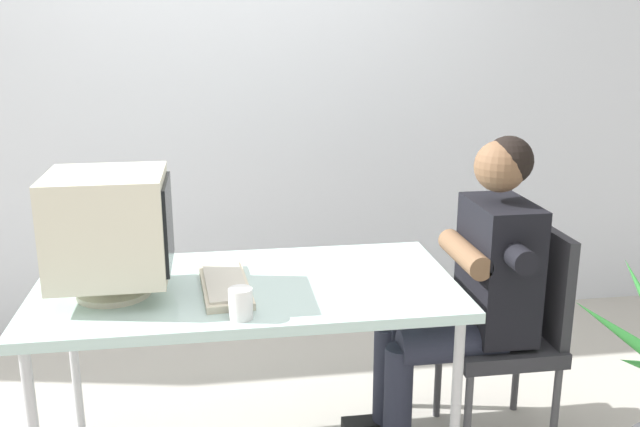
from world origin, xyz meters
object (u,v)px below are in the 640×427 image
Objects in this scene: keyboard at (225,284)px; desk at (247,296)px; crt_monitor at (110,227)px; desk_mug at (241,303)px; person_seated at (471,285)px; office_chair at (514,325)px.

desk is at bearing 23.24° from keyboard.
crt_monitor reaches higher than desk_mug.
person_seated is 12.38× the size of desk_mug.
person_seated is (0.94, 0.08, -0.09)m from keyboard.
crt_monitor is 0.53m from desk_mug.
desk is at bearing -176.94° from person_seated.
keyboard is 0.27m from desk_mug.
keyboard is 0.36× the size of person_seated.
desk is 1.20× the size of person_seated.
desk_mug is (-1.09, -0.34, 0.30)m from office_chair.
keyboard reaches higher than desk.
keyboard is at bearing -175.17° from person_seated.
crt_monitor is 0.44m from keyboard.
keyboard is 0.95m from person_seated.
crt_monitor is 1.59m from office_chair.
person_seated is at bearing 3.06° from desk.
desk is 1.70× the size of office_chair.
crt_monitor reaches higher than keyboard.
keyboard is at bearing 0.52° from crt_monitor.
office_chair is at bearing 4.01° from keyboard.
desk_mug is (0.05, -0.26, 0.04)m from keyboard.
office_chair is 0.71× the size of person_seated.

